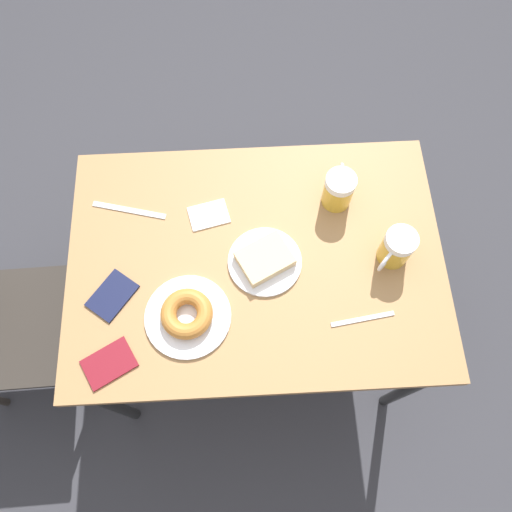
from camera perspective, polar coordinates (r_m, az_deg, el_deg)
ground_plane at (r=2.09m, az=0.00°, el=-7.94°), size 8.00×8.00×0.00m
table at (r=1.45m, az=0.00°, el=-1.29°), size 0.74×1.05×0.74m
plate_with_cake at (r=1.37m, az=1.02°, el=-0.47°), size 0.20×0.20×0.04m
plate_with_donut at (r=1.32m, az=-7.87°, el=-6.68°), size 0.23×0.23×0.05m
beer_mug_left at (r=1.39m, az=15.73°, el=0.88°), size 0.11×0.11×0.12m
beer_mug_center at (r=1.43m, az=9.42°, el=7.55°), size 0.13×0.09×0.12m
napkin_folded at (r=1.45m, az=-5.42°, el=4.69°), size 0.10×0.13×0.00m
fork at (r=1.36m, az=12.09°, el=-7.05°), size 0.04×0.17×0.00m
knife at (r=1.49m, az=-14.28°, el=5.10°), size 0.07×0.22×0.00m
passport_near_edge at (r=1.40m, az=-16.10°, el=-4.36°), size 0.15×0.15×0.01m
passport_far_edge at (r=1.35m, az=-16.44°, el=-11.70°), size 0.14×0.15×0.01m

